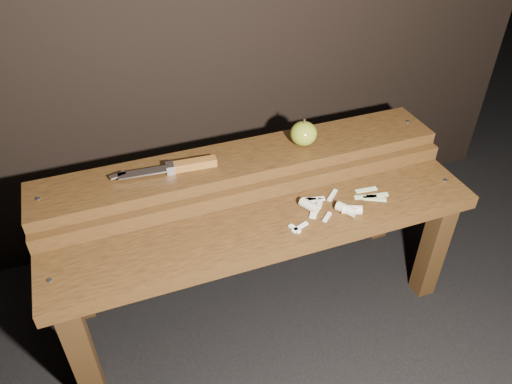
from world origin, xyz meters
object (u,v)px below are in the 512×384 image
object	(u,v)px
bench_rear_tier	(244,181)
apple	(304,134)
bench_front_tier	(272,245)
knife	(182,166)

from	to	relation	value
bench_rear_tier	apple	xyz separation A→B (m)	(0.19, 0.00, 0.12)
bench_front_tier	apple	world-z (taller)	apple
bench_rear_tier	apple	world-z (taller)	apple
bench_rear_tier	knife	world-z (taller)	knife
bench_front_tier	apple	size ratio (longest dim) A/B	14.32
bench_rear_tier	knife	xyz separation A→B (m)	(-0.18, 0.00, 0.10)
apple	knife	size ratio (longest dim) A/B	0.29
apple	bench_front_tier	bearing A→B (deg)	-129.60
bench_front_tier	bench_rear_tier	bearing A→B (deg)	90.00
bench_front_tier	knife	bearing A→B (deg)	128.21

